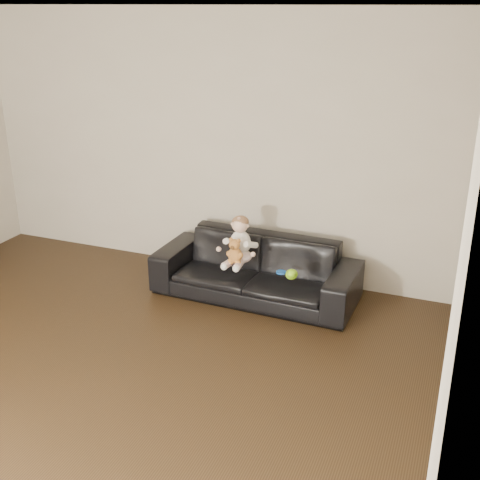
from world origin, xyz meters
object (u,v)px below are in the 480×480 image
at_px(toy_green, 292,274).
at_px(sofa, 256,269).
at_px(baby, 239,243).
at_px(teddy_bear, 235,251).
at_px(toy_rattle, 291,275).
at_px(toy_blue_disc, 281,272).

bearing_deg(toy_green, sofa, 148.07).
bearing_deg(baby, teddy_bear, -84.54).
distance_m(baby, toy_rattle, 0.60).
bearing_deg(sofa, toy_blue_disc, -28.92).
distance_m(sofa, teddy_bear, 0.37).
height_order(teddy_bear, toy_blue_disc, teddy_bear).
bearing_deg(toy_green, teddy_bear, 177.17).
relative_size(teddy_bear, toy_green, 1.90).
height_order(teddy_bear, toy_green, teddy_bear).
relative_size(sofa, baby, 4.24).
xyz_separation_m(teddy_bear, toy_rattle, (0.54, -0.02, -0.13)).
relative_size(baby, toy_blue_disc, 4.93).
xyz_separation_m(baby, toy_green, (0.55, -0.16, -0.15)).
height_order(baby, toy_rattle, baby).
bearing_deg(teddy_bear, baby, 103.99).
bearing_deg(baby, sofa, 41.78).
bearing_deg(sofa, toy_green, -30.31).
relative_size(toy_green, toy_blue_disc, 1.38).
bearing_deg(teddy_bear, toy_green, 7.02).
xyz_separation_m(baby, toy_rattle, (0.55, -0.16, -0.17)).
xyz_separation_m(sofa, toy_green, (0.43, -0.27, 0.13)).
height_order(sofa, toy_blue_disc, sofa).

